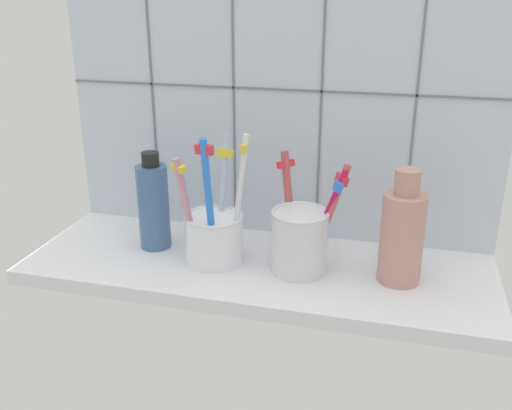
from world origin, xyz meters
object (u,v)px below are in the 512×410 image
object	(u,v)px
toothbrush_cup_right	(301,237)
soap_bottle	(153,205)
ceramic_vase	(402,235)
toothbrush_cup_left	(214,233)

from	to	relation	value
toothbrush_cup_right	soap_bottle	size ratio (longest dim) A/B	1.08
toothbrush_cup_right	ceramic_vase	bearing A→B (deg)	0.73
ceramic_vase	soap_bottle	world-z (taller)	ceramic_vase
ceramic_vase	soap_bottle	size ratio (longest dim) A/B	1.06
toothbrush_cup_left	toothbrush_cup_right	bearing A→B (deg)	1.32
toothbrush_cup_left	soap_bottle	bearing A→B (deg)	166.84
ceramic_vase	toothbrush_cup_left	bearing A→B (deg)	-178.99
toothbrush_cup_left	soap_bottle	size ratio (longest dim) A/B	1.30
toothbrush_cup_left	toothbrush_cup_right	distance (cm)	11.98
toothbrush_cup_right	ceramic_vase	world-z (taller)	toothbrush_cup_right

